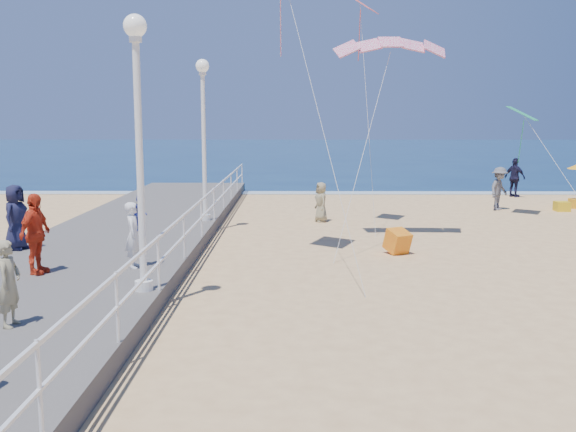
{
  "coord_description": "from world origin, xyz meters",
  "views": [
    {
      "loc": [
        -2.39,
        -12.36,
        3.76
      ],
      "look_at": [
        -2.5,
        2.0,
        1.6
      ],
      "focal_mm": 40.0,
      "sensor_mm": 36.0,
      "label": 1
    }
  ],
  "objects_px": {
    "lamp_post_far": "(203,123)",
    "spectator_6": "(9,283)",
    "beach_walker_b": "(515,178)",
    "beach_walker_a": "(499,189)",
    "spectator_4": "(16,217)",
    "beach_walker_c": "(321,202)",
    "toddler_held": "(141,213)",
    "woman_holding_toddler": "(134,235)",
    "box_kite": "(397,243)",
    "beach_chair_right": "(562,206)",
    "lamp_post_mid": "(138,125)",
    "spectator_3": "(35,234)"
  },
  "relations": [
    {
      "from": "lamp_post_far",
      "to": "spectator_6",
      "type": "height_order",
      "value": "lamp_post_far"
    },
    {
      "from": "beach_walker_b",
      "to": "beach_walker_a",
      "type": "bearing_deg",
      "value": 118.97
    },
    {
      "from": "spectator_4",
      "to": "beach_walker_c",
      "type": "height_order",
      "value": "spectator_4"
    },
    {
      "from": "lamp_post_far",
      "to": "beach_walker_b",
      "type": "relative_size",
      "value": 2.77
    },
    {
      "from": "toddler_held",
      "to": "beach_walker_b",
      "type": "distance_m",
      "value": 22.18
    },
    {
      "from": "woman_holding_toddler",
      "to": "spectator_6",
      "type": "height_order",
      "value": "woman_holding_toddler"
    },
    {
      "from": "spectator_4",
      "to": "spectator_6",
      "type": "relative_size",
      "value": 1.19
    },
    {
      "from": "beach_walker_b",
      "to": "box_kite",
      "type": "relative_size",
      "value": 3.2
    },
    {
      "from": "spectator_4",
      "to": "lamp_post_far",
      "type": "bearing_deg",
      "value": -30.02
    },
    {
      "from": "spectator_4",
      "to": "beach_walker_a",
      "type": "relative_size",
      "value": 0.94
    },
    {
      "from": "spectator_4",
      "to": "beach_walker_c",
      "type": "distance_m",
      "value": 10.96
    },
    {
      "from": "beach_chair_right",
      "to": "beach_walker_b",
      "type": "bearing_deg",
      "value": 93.47
    },
    {
      "from": "beach_walker_c",
      "to": "box_kite",
      "type": "relative_size",
      "value": 2.46
    },
    {
      "from": "box_kite",
      "to": "beach_chair_right",
      "type": "distance_m",
      "value": 11.93
    },
    {
      "from": "beach_walker_a",
      "to": "box_kite",
      "type": "distance_m",
      "value": 10.67
    },
    {
      "from": "lamp_post_far",
      "to": "beach_chair_right",
      "type": "relative_size",
      "value": 9.67
    },
    {
      "from": "lamp_post_far",
      "to": "beach_walker_a",
      "type": "distance_m",
      "value": 13.13
    },
    {
      "from": "toddler_held",
      "to": "spectator_6",
      "type": "height_order",
      "value": "toddler_held"
    },
    {
      "from": "lamp_post_mid",
      "to": "beach_walker_b",
      "type": "bearing_deg",
      "value": 53.97
    },
    {
      "from": "lamp_post_mid",
      "to": "beach_walker_a",
      "type": "xyz_separation_m",
      "value": [
        11.62,
        14.45,
        -2.76
      ]
    },
    {
      "from": "spectator_3",
      "to": "beach_walker_b",
      "type": "height_order",
      "value": "spectator_3"
    },
    {
      "from": "lamp_post_far",
      "to": "box_kite",
      "type": "relative_size",
      "value": 8.87
    },
    {
      "from": "toddler_held",
      "to": "beach_walker_b",
      "type": "xyz_separation_m",
      "value": [
        14.37,
        16.89,
        -0.69
      ]
    },
    {
      "from": "woman_holding_toddler",
      "to": "spectator_4",
      "type": "bearing_deg",
      "value": 56.89
    },
    {
      "from": "spectator_3",
      "to": "beach_chair_right",
      "type": "distance_m",
      "value": 21.11
    },
    {
      "from": "beach_walker_a",
      "to": "lamp_post_far",
      "type": "bearing_deg",
      "value": 158.97
    },
    {
      "from": "lamp_post_far",
      "to": "beach_walker_c",
      "type": "relative_size",
      "value": 3.61
    },
    {
      "from": "spectator_4",
      "to": "box_kite",
      "type": "height_order",
      "value": "spectator_4"
    },
    {
      "from": "lamp_post_mid",
      "to": "toddler_held",
      "type": "distance_m",
      "value": 2.98
    },
    {
      "from": "spectator_3",
      "to": "beach_chair_right",
      "type": "xyz_separation_m",
      "value": [
        16.81,
        12.72,
        -1.09
      ]
    },
    {
      "from": "beach_walker_a",
      "to": "toddler_held",
      "type": "bearing_deg",
      "value": 179.22
    },
    {
      "from": "spectator_6",
      "to": "woman_holding_toddler",
      "type": "bearing_deg",
      "value": -10.51
    },
    {
      "from": "spectator_6",
      "to": "box_kite",
      "type": "xyz_separation_m",
      "value": [
        7.59,
        7.69,
        -0.82
      ]
    },
    {
      "from": "box_kite",
      "to": "beach_chair_right",
      "type": "height_order",
      "value": "box_kite"
    },
    {
      "from": "beach_walker_b",
      "to": "beach_walker_c",
      "type": "relative_size",
      "value": 1.3
    },
    {
      "from": "toddler_held",
      "to": "beach_walker_a",
      "type": "relative_size",
      "value": 0.45
    },
    {
      "from": "lamp_post_mid",
      "to": "beach_chair_right",
      "type": "relative_size",
      "value": 9.67
    },
    {
      "from": "toddler_held",
      "to": "spectator_6",
      "type": "distance_m",
      "value": 4.56
    },
    {
      "from": "toddler_held",
      "to": "beach_chair_right",
      "type": "distance_m",
      "value": 18.98
    },
    {
      "from": "toddler_held",
      "to": "box_kite",
      "type": "bearing_deg",
      "value": -66.2
    },
    {
      "from": "toddler_held",
      "to": "spectator_6",
      "type": "xyz_separation_m",
      "value": [
        -1.14,
        -4.38,
        -0.54
      ]
    },
    {
      "from": "lamp_post_far",
      "to": "spectator_4",
      "type": "relative_size",
      "value": 3.12
    },
    {
      "from": "beach_chair_right",
      "to": "beach_walker_a",
      "type": "bearing_deg",
      "value": 172.05
    },
    {
      "from": "spectator_4",
      "to": "spectator_6",
      "type": "xyz_separation_m",
      "value": [
        2.58,
        -6.27,
        -0.13
      ]
    },
    {
      "from": "lamp_post_far",
      "to": "box_kite",
      "type": "bearing_deg",
      "value": -30.94
    },
    {
      "from": "lamp_post_mid",
      "to": "woman_holding_toddler",
      "type": "bearing_deg",
      "value": 108.7
    },
    {
      "from": "spectator_4",
      "to": "spectator_6",
      "type": "height_order",
      "value": "spectator_4"
    },
    {
      "from": "spectator_3",
      "to": "spectator_4",
      "type": "bearing_deg",
      "value": 41.07
    },
    {
      "from": "woman_holding_toddler",
      "to": "box_kite",
      "type": "bearing_deg",
      "value": -65.7
    },
    {
      "from": "lamp_post_mid",
      "to": "woman_holding_toddler",
      "type": "distance_m",
      "value": 3.27
    }
  ]
}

